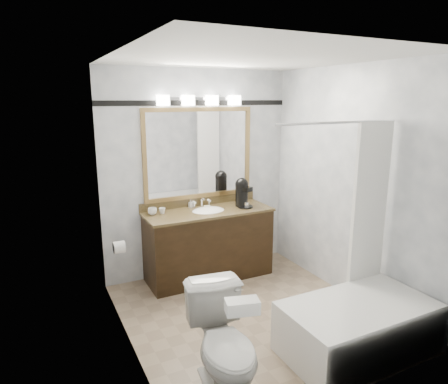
# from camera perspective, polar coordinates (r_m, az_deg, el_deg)

# --- Properties ---
(room) EXTENTS (2.42, 2.62, 2.52)m
(room) POSITION_cam_1_polar(r_m,az_deg,el_deg) (3.79, 4.03, -0.56)
(room) COLOR gray
(room) RESTS_ON ground
(vanity) EXTENTS (1.53, 0.58, 0.97)m
(vanity) POSITION_cam_1_polar(r_m,az_deg,el_deg) (4.89, -2.22, -7.24)
(vanity) COLOR black
(vanity) RESTS_ON ground
(mirror) EXTENTS (1.40, 0.04, 1.10)m
(mirror) POSITION_cam_1_polar(r_m,az_deg,el_deg) (4.87, -3.62, 5.51)
(mirror) COLOR #A4814A
(mirror) RESTS_ON room
(vanity_light_bar) EXTENTS (1.02, 0.14, 0.12)m
(vanity_light_bar) POSITION_cam_1_polar(r_m,az_deg,el_deg) (4.78, -3.47, 12.98)
(vanity_light_bar) COLOR silver
(vanity_light_bar) RESTS_ON room
(accent_stripe) EXTENTS (2.40, 0.01, 0.06)m
(accent_stripe) POSITION_cam_1_polar(r_m,az_deg,el_deg) (4.84, -3.77, 12.59)
(accent_stripe) COLOR black
(accent_stripe) RESTS_ON room
(bathtub) EXTENTS (1.30, 0.75, 1.96)m
(bathtub) POSITION_cam_1_polar(r_m,az_deg,el_deg) (3.81, 18.59, -16.91)
(bathtub) COLOR white
(bathtub) RESTS_ON ground
(tp_roll) EXTENTS (0.11, 0.12, 0.12)m
(tp_roll) POSITION_cam_1_polar(r_m,az_deg,el_deg) (4.16, -14.77, -7.63)
(tp_roll) COLOR white
(tp_roll) RESTS_ON room
(toilet) EXTENTS (0.55, 0.83, 0.79)m
(toilet) POSITION_cam_1_polar(r_m,az_deg,el_deg) (3.11, 0.12, -21.10)
(toilet) COLOR white
(toilet) RESTS_ON ground
(tissue_box) EXTENTS (0.24, 0.17, 0.09)m
(tissue_box) POSITION_cam_1_polar(r_m,az_deg,el_deg) (2.69, 2.62, -16.00)
(tissue_box) COLOR white
(tissue_box) RESTS_ON toilet
(coffee_maker) EXTENTS (0.20, 0.23, 0.36)m
(coffee_maker) POSITION_cam_1_polar(r_m,az_deg,el_deg) (4.88, 2.62, -0.00)
(coffee_maker) COLOR black
(coffee_maker) RESTS_ON vanity
(cup_left) EXTENTS (0.12, 0.12, 0.08)m
(cup_left) POSITION_cam_1_polar(r_m,az_deg,el_deg) (4.65, -10.19, -2.73)
(cup_left) COLOR white
(cup_left) RESTS_ON vanity
(cup_right) EXTENTS (0.08, 0.08, 0.07)m
(cup_right) POSITION_cam_1_polar(r_m,az_deg,el_deg) (4.67, -8.81, -2.66)
(cup_right) COLOR white
(cup_right) RESTS_ON vanity
(soap_bottle_a) EXTENTS (0.06, 0.06, 0.10)m
(soap_bottle_a) POSITION_cam_1_polar(r_m,az_deg,el_deg) (4.89, -4.78, -1.66)
(soap_bottle_a) COLOR white
(soap_bottle_a) RESTS_ON vanity
(soap_bar) EXTENTS (0.08, 0.07, 0.02)m
(soap_bar) POSITION_cam_1_polar(r_m,az_deg,el_deg) (4.88, -2.41, -2.12)
(soap_bar) COLOR beige
(soap_bar) RESTS_ON vanity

